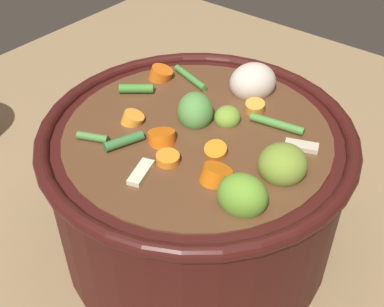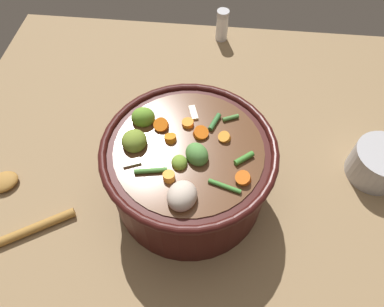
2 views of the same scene
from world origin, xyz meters
name	(u,v)px [view 1 (image 1 of 2)]	position (x,y,z in m)	size (l,w,h in m)	color
ground_plane	(196,235)	(0.00, 0.00, 0.00)	(1.10, 1.10, 0.00)	#8C704C
cooking_pot	(197,183)	(0.00, 0.00, 0.08)	(0.31, 0.31, 0.18)	#38110F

